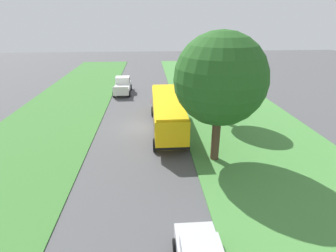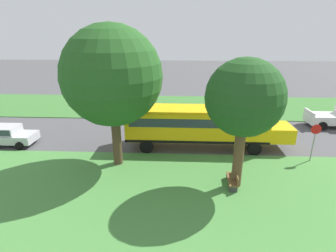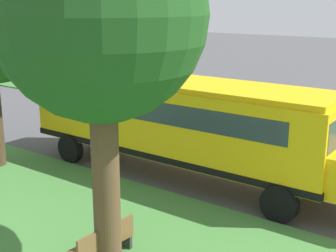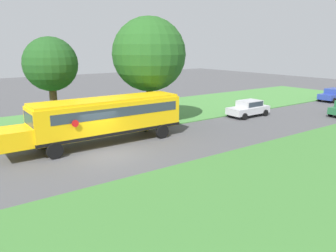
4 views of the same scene
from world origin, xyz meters
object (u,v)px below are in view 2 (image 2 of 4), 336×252
object	(u,v)px
oak_tree_roadside_mid	(113,74)
stop_sign	(314,139)
car_silver_nearest	(6,134)
park_bench	(233,179)
oak_tree_beside_bus	(245,98)
school_bus	(200,124)

from	to	relation	value
oak_tree_roadside_mid	stop_sign	bearing A→B (deg)	-85.90
car_silver_nearest	stop_sign	world-z (taller)	stop_sign
car_silver_nearest	park_bench	world-z (taller)	car_silver_nearest
car_silver_nearest	stop_sign	bearing A→B (deg)	-94.51
park_bench	stop_sign	bearing A→B (deg)	-60.65
stop_sign	oak_tree_beside_bus	bearing A→B (deg)	120.54
oak_tree_beside_bus	oak_tree_roadside_mid	bearing A→B (deg)	71.86
car_silver_nearest	oak_tree_beside_bus	bearing A→B (deg)	-106.91
school_bus	oak_tree_roadside_mid	xyz separation A→B (m)	(-3.04, 5.63, 4.16)
school_bus	car_silver_nearest	distance (m)	15.28
oak_tree_roadside_mid	park_bench	bearing A→B (deg)	-108.22
oak_tree_roadside_mid	stop_sign	xyz separation A→B (m)	(0.95, -13.20, -4.35)
oak_tree_beside_bus	stop_sign	xyz separation A→B (m)	(3.39, -5.74, -3.57)
school_bus	oak_tree_beside_bus	distance (m)	6.69
school_bus	oak_tree_beside_bus	size ratio (longest dim) A/B	1.68
car_silver_nearest	stop_sign	size ratio (longest dim) A/B	1.61
oak_tree_beside_bus	park_bench	xyz separation A→B (m)	(0.05, 0.19, -4.83)
oak_tree_beside_bus	oak_tree_roadside_mid	distance (m)	7.88
oak_tree_roadside_mid	park_bench	world-z (taller)	oak_tree_roadside_mid
school_bus	car_silver_nearest	size ratio (longest dim) A/B	2.82
park_bench	oak_tree_roadside_mid	bearing A→B (deg)	71.78
school_bus	oak_tree_roadside_mid	size ratio (longest dim) A/B	1.37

